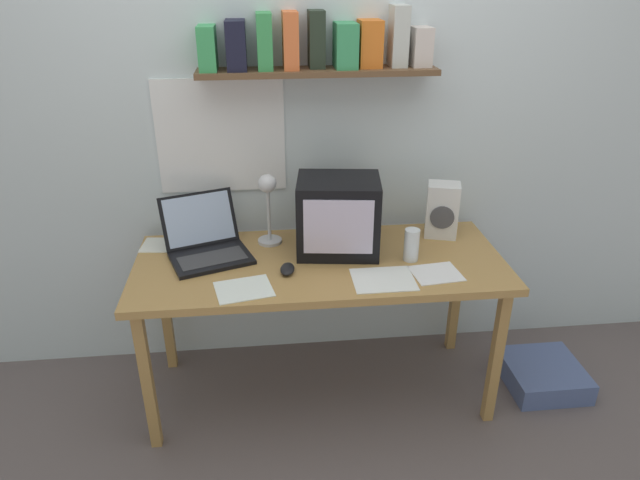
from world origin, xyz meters
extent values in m
plane|color=#645958|center=(0.00, 0.00, 0.00)|extent=(12.00, 12.00, 0.00)
cube|color=silver|center=(0.00, 0.42, 1.30)|extent=(5.60, 0.06, 2.60)
cube|color=white|center=(-0.42, 0.39, 1.19)|extent=(0.59, 0.01, 0.53)
cube|color=brown|center=(0.02, 0.30, 1.49)|extent=(1.04, 0.18, 0.02)
cube|color=#3A9F59|center=(-0.44, 0.31, 1.59)|extent=(0.07, 0.16, 0.18)
cube|color=black|center=(-0.32, 0.31, 1.60)|extent=(0.08, 0.16, 0.20)
cube|color=#399850|center=(-0.20, 0.32, 1.62)|extent=(0.06, 0.15, 0.23)
cube|color=orange|center=(-0.09, 0.32, 1.62)|extent=(0.06, 0.15, 0.23)
cube|color=#243023|center=(0.02, 0.33, 1.62)|extent=(0.07, 0.12, 0.23)
cube|color=#38985D|center=(0.14, 0.32, 1.60)|extent=(0.09, 0.16, 0.19)
cube|color=orange|center=(0.25, 0.33, 1.60)|extent=(0.10, 0.13, 0.19)
cube|color=silver|center=(0.38, 0.33, 1.63)|extent=(0.07, 0.12, 0.25)
cube|color=silver|center=(0.48, 0.33, 1.59)|extent=(0.08, 0.13, 0.16)
cube|color=#B28448|center=(0.00, 0.00, 0.71)|extent=(1.63, 0.68, 0.03)
cube|color=#B28448|center=(-0.75, -0.28, 0.35)|extent=(0.04, 0.05, 0.69)
cube|color=#B28448|center=(0.75, -0.28, 0.35)|extent=(0.04, 0.05, 0.69)
cube|color=#B28448|center=(-0.75, 0.28, 0.35)|extent=(0.04, 0.05, 0.69)
cube|color=#B28448|center=(0.75, 0.28, 0.35)|extent=(0.04, 0.05, 0.69)
cube|color=black|center=(0.09, 0.10, 0.90)|extent=(0.39, 0.33, 0.34)
cube|color=silver|center=(0.07, -0.05, 0.91)|extent=(0.29, 0.05, 0.25)
cube|color=black|center=(-0.48, 0.05, 0.74)|extent=(0.40, 0.34, 0.02)
cube|color=#38383A|center=(-0.47, 0.04, 0.75)|extent=(0.32, 0.22, 0.00)
cube|color=black|center=(-0.53, 0.22, 0.86)|extent=(0.35, 0.21, 0.23)
cube|color=#A6B9DA|center=(-0.53, 0.22, 0.86)|extent=(0.32, 0.19, 0.21)
cylinder|color=silver|center=(-0.22, 0.21, 0.74)|extent=(0.11, 0.11, 0.01)
cylinder|color=silver|center=(-0.22, 0.21, 0.89)|extent=(0.02, 0.02, 0.30)
sphere|color=silver|center=(-0.22, 0.16, 1.04)|extent=(0.08, 0.08, 0.08)
cylinder|color=white|center=(0.40, -0.04, 0.80)|extent=(0.07, 0.07, 0.15)
cylinder|color=#4CC656|center=(0.40, -0.04, 0.78)|extent=(0.06, 0.06, 0.11)
cube|color=white|center=(0.60, 0.20, 0.86)|extent=(0.18, 0.15, 0.26)
cylinder|color=#4C4C51|center=(0.59, 0.14, 0.85)|extent=(0.11, 0.04, 0.11)
ellipsoid|color=black|center=(-0.15, -0.09, 0.74)|extent=(0.07, 0.11, 0.03)
cube|color=white|center=(0.48, -0.17, 0.73)|extent=(0.22, 0.19, 0.00)
cube|color=white|center=(-0.33, -0.22, 0.73)|extent=(0.26, 0.22, 0.00)
cube|color=white|center=(-0.71, 0.22, 0.73)|extent=(0.22, 0.17, 0.00)
cube|color=white|center=(0.24, -0.20, 0.73)|extent=(0.26, 0.21, 0.00)
cube|color=#54669A|center=(1.12, -0.08, 0.06)|extent=(0.37, 0.37, 0.11)
camera|label=1|loc=(-0.24, -2.22, 1.91)|focal=32.00mm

